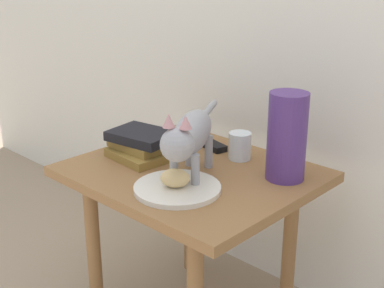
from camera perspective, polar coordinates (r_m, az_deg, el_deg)
side_table at (r=1.61m, az=0.00°, el=-5.39°), size 0.68×0.58×0.53m
plate at (r=1.44m, az=-1.58°, el=-4.77°), size 0.24×0.24×0.01m
bread_roll at (r=1.42m, az=-1.83°, el=-3.67°), size 0.10×0.10×0.05m
cat at (r=1.46m, az=-0.24°, el=0.92°), size 0.26×0.43×0.23m
book_stack at (r=1.67m, az=-5.47°, el=-0.03°), size 0.21×0.18×0.08m
green_vase at (r=1.50m, az=10.16°, el=0.79°), size 0.11×0.11×0.25m
candle_jar at (r=1.66m, az=5.15°, el=-0.36°), size 0.07×0.07×0.08m
tv_remote at (r=1.76m, az=1.81°, el=0.04°), size 0.16×0.08×0.02m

